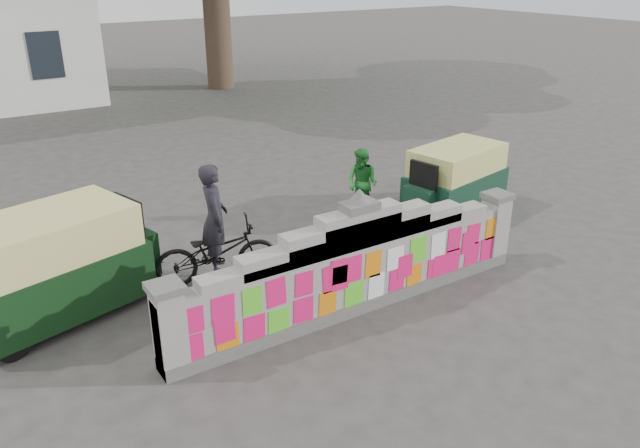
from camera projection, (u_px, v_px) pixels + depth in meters
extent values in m
plane|color=#383533|center=(356.00, 308.00, 9.85)|extent=(100.00, 100.00, 0.00)
cube|color=#4C4C49|center=(357.00, 303.00, 9.81)|extent=(6.40, 0.42, 0.20)
cube|color=gray|center=(357.00, 275.00, 9.62)|extent=(6.40, 0.32, 1.00)
cube|color=gray|center=(358.00, 241.00, 9.39)|extent=(5.20, 0.32, 0.14)
cube|color=gray|center=(358.00, 237.00, 9.37)|extent=(4.00, 0.32, 0.28)
cube|color=gray|center=(358.00, 232.00, 9.33)|extent=(2.60, 0.32, 0.44)
cube|color=gray|center=(359.00, 228.00, 9.31)|extent=(1.40, 0.32, 0.58)
cube|color=#4C4C49|center=(359.00, 206.00, 9.17)|extent=(0.55, 0.36, 0.12)
cone|color=#4C4C49|center=(359.00, 196.00, 9.11)|extent=(0.36, 0.36, 0.22)
cube|color=gray|center=(170.00, 332.00, 8.09)|extent=(0.36, 0.40, 1.24)
cube|color=#4C4C49|center=(165.00, 288.00, 7.83)|extent=(0.44, 0.44, 0.10)
cube|color=gray|center=(494.00, 230.00, 11.13)|extent=(0.36, 0.40, 1.24)
cube|color=#4C4C49|center=(498.00, 196.00, 10.87)|extent=(0.44, 0.44, 0.10)
cylinder|color=#38281E|center=(217.00, 14.00, 25.55)|extent=(1.10, 1.10, 6.00)
imported|color=black|center=(217.00, 252.00, 10.47)|extent=(2.19, 1.29, 1.09)
imported|color=black|center=(215.00, 232.00, 10.32)|extent=(0.62, 0.77, 1.85)
imported|color=#217B2A|center=(362.00, 183.00, 13.12)|extent=(0.79, 0.87, 1.47)
cube|color=black|center=(55.00, 282.00, 9.41)|extent=(2.88, 2.05, 0.87)
cube|color=#D4C571|center=(46.00, 236.00, 9.11)|extent=(2.66, 1.94, 0.65)
cube|color=black|center=(133.00, 253.00, 10.34)|extent=(0.72, 0.88, 0.76)
cube|color=black|center=(128.00, 216.00, 10.09)|extent=(0.28, 0.75, 0.65)
cylinder|color=black|center=(141.00, 268.00, 10.54)|extent=(0.56, 0.27, 0.54)
cylinder|color=black|center=(12.00, 342.00, 8.50)|extent=(0.56, 0.27, 0.54)
cube|color=#103020|center=(455.00, 189.00, 13.45)|extent=(2.44, 1.63, 0.75)
cube|color=#C1C267|center=(458.00, 159.00, 13.20)|extent=(2.25, 1.54, 0.56)
cube|color=#103020|center=(422.00, 202.00, 12.70)|extent=(0.59, 0.73, 0.66)
cube|color=black|center=(423.00, 176.00, 12.48)|extent=(0.20, 0.66, 0.56)
cylinder|color=black|center=(418.00, 216.00, 12.75)|extent=(0.48, 0.20, 0.47)
cylinder|color=black|center=(456.00, 186.00, 14.45)|extent=(0.48, 0.20, 0.47)
cylinder|color=black|center=(495.00, 197.00, 13.77)|extent=(0.48, 0.20, 0.47)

